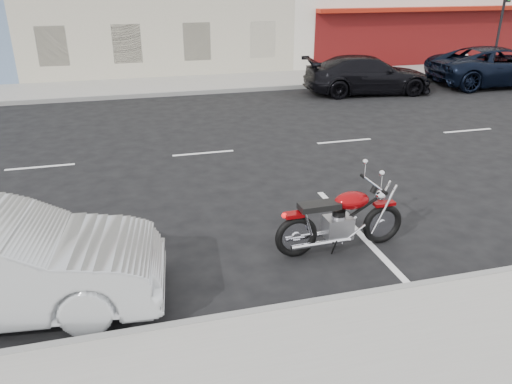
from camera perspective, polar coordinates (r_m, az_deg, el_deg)
ground at (r=13.58m, az=2.33°, el=5.16°), size 120.00×120.00×0.00m
sidewalk_far at (r=21.45m, az=-18.06°, el=11.10°), size 80.00×3.40×0.15m
curb_near at (r=6.86m, az=-22.08°, el=-16.25°), size 80.00×0.12×0.16m
curb_far at (r=19.79m, az=-18.21°, el=10.13°), size 80.00×0.12×0.16m
traffic_light at (r=27.02m, az=26.38°, el=17.60°), size 0.26×0.30×3.80m
fire_hydrant at (r=26.42m, az=22.80°, el=13.62°), size 0.20×0.20×0.72m
motorcycle at (r=8.77m, az=14.49°, el=-2.57°), size 2.31×0.76×1.16m
suv_far at (r=23.73m, az=25.89°, el=12.81°), size 5.82×2.92×1.58m
car_far at (r=20.41m, az=12.65°, el=12.94°), size 5.15×2.55×1.44m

